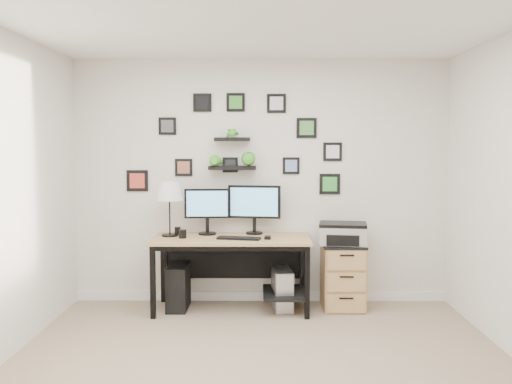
{
  "coord_description": "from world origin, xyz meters",
  "views": [
    {
      "loc": [
        -0.01,
        -4.11,
        1.7
      ],
      "look_at": [
        -0.05,
        1.83,
        1.2
      ],
      "focal_mm": 40.0,
      "sensor_mm": 36.0,
      "label": 1
    }
  ],
  "objects_px": {
    "desk": "(235,249)",
    "mug": "(183,234)",
    "printer": "(343,233)",
    "monitor_left": "(207,208)",
    "pc_tower_black": "(178,287)",
    "pc_tower_grey": "(282,289)",
    "table_lamp": "(169,192)",
    "monitor_right": "(254,205)",
    "file_cabinet": "(343,276)"
  },
  "relations": [
    {
      "from": "mug",
      "to": "monitor_right",
      "type": "bearing_deg",
      "value": 20.41
    },
    {
      "from": "desk",
      "to": "printer",
      "type": "bearing_deg",
      "value": 2.7
    },
    {
      "from": "pc_tower_grey",
      "to": "table_lamp",
      "type": "bearing_deg",
      "value": 176.5
    },
    {
      "from": "monitor_left",
      "to": "monitor_right",
      "type": "height_order",
      "value": "monitor_right"
    },
    {
      "from": "table_lamp",
      "to": "pc_tower_grey",
      "type": "relative_size",
      "value": 1.3
    },
    {
      "from": "monitor_right",
      "to": "file_cabinet",
      "type": "bearing_deg",
      "value": -8.65
    },
    {
      "from": "pc_tower_grey",
      "to": "monitor_right",
      "type": "bearing_deg",
      "value": 144.7
    },
    {
      "from": "printer",
      "to": "desk",
      "type": "bearing_deg",
      "value": -177.3
    },
    {
      "from": "desk",
      "to": "monitor_left",
      "type": "relative_size",
      "value": 3.3
    },
    {
      "from": "mug",
      "to": "monitor_left",
      "type": "bearing_deg",
      "value": 44.93
    },
    {
      "from": "desk",
      "to": "pc_tower_black",
      "type": "distance_m",
      "value": 0.71
    },
    {
      "from": "pc_tower_black",
      "to": "table_lamp",
      "type": "bearing_deg",
      "value": 150.44
    },
    {
      "from": "table_lamp",
      "to": "mug",
      "type": "bearing_deg",
      "value": -41.98
    },
    {
      "from": "monitor_left",
      "to": "printer",
      "type": "distance_m",
      "value": 1.44
    },
    {
      "from": "desk",
      "to": "table_lamp",
      "type": "xyz_separation_m",
      "value": [
        -0.68,
        0.06,
        0.58
      ]
    },
    {
      "from": "mug",
      "to": "pc_tower_grey",
      "type": "height_order",
      "value": "mug"
    },
    {
      "from": "desk",
      "to": "mug",
      "type": "distance_m",
      "value": 0.56
    },
    {
      "from": "mug",
      "to": "file_cabinet",
      "type": "height_order",
      "value": "mug"
    },
    {
      "from": "monitor_left",
      "to": "pc_tower_black",
      "type": "distance_m",
      "value": 0.87
    },
    {
      "from": "monitor_right",
      "to": "printer",
      "type": "distance_m",
      "value": 0.97
    },
    {
      "from": "pc_tower_black",
      "to": "file_cabinet",
      "type": "xyz_separation_m",
      "value": [
        1.71,
        0.04,
        0.11
      ]
    },
    {
      "from": "file_cabinet",
      "to": "pc_tower_black",
      "type": "bearing_deg",
      "value": -178.52
    },
    {
      "from": "desk",
      "to": "file_cabinet",
      "type": "distance_m",
      "value": 1.16
    },
    {
      "from": "desk",
      "to": "monitor_left",
      "type": "height_order",
      "value": "monitor_left"
    },
    {
      "from": "desk",
      "to": "printer",
      "type": "relative_size",
      "value": 3.04
    },
    {
      "from": "monitor_left",
      "to": "table_lamp",
      "type": "distance_m",
      "value": 0.43
    },
    {
      "from": "file_cabinet",
      "to": "monitor_left",
      "type": "bearing_deg",
      "value": 175.96
    },
    {
      "from": "desk",
      "to": "pc_tower_grey",
      "type": "bearing_deg",
      "value": -0.82
    },
    {
      "from": "mug",
      "to": "pc_tower_black",
      "type": "relative_size",
      "value": 0.19
    },
    {
      "from": "desk",
      "to": "pc_tower_black",
      "type": "height_order",
      "value": "desk"
    },
    {
      "from": "printer",
      "to": "table_lamp",
      "type": "bearing_deg",
      "value": 179.62
    },
    {
      "from": "desk",
      "to": "mug",
      "type": "relative_size",
      "value": 18.45
    },
    {
      "from": "monitor_left",
      "to": "pc_tower_grey",
      "type": "height_order",
      "value": "monitor_left"
    },
    {
      "from": "printer",
      "to": "monitor_left",
      "type": "bearing_deg",
      "value": 175.71
    },
    {
      "from": "monitor_left",
      "to": "pc_tower_black",
      "type": "bearing_deg",
      "value": -153.73
    },
    {
      "from": "table_lamp",
      "to": "mug",
      "type": "relative_size",
      "value": 6.51
    },
    {
      "from": "monitor_right",
      "to": "file_cabinet",
      "type": "relative_size",
      "value": 0.83
    },
    {
      "from": "mug",
      "to": "pc_tower_grey",
      "type": "relative_size",
      "value": 0.2
    },
    {
      "from": "pc_tower_black",
      "to": "file_cabinet",
      "type": "relative_size",
      "value": 0.68
    },
    {
      "from": "mug",
      "to": "pc_tower_black",
      "type": "height_order",
      "value": "mug"
    },
    {
      "from": "file_cabinet",
      "to": "printer",
      "type": "xyz_separation_m",
      "value": [
        -0.01,
        -0.01,
        0.44
      ]
    },
    {
      "from": "pc_tower_grey",
      "to": "desk",
      "type": "bearing_deg",
      "value": 179.18
    },
    {
      "from": "mug",
      "to": "file_cabinet",
      "type": "bearing_deg",
      "value": 4.48
    },
    {
      "from": "table_lamp",
      "to": "printer",
      "type": "relative_size",
      "value": 1.07
    },
    {
      "from": "mug",
      "to": "printer",
      "type": "height_order",
      "value": "printer"
    },
    {
      "from": "table_lamp",
      "to": "printer",
      "type": "bearing_deg",
      "value": -0.38
    },
    {
      "from": "pc_tower_grey",
      "to": "file_cabinet",
      "type": "xyz_separation_m",
      "value": [
        0.63,
        0.07,
        0.13
      ]
    },
    {
      "from": "table_lamp",
      "to": "file_cabinet",
      "type": "relative_size",
      "value": 0.84
    },
    {
      "from": "monitor_left",
      "to": "table_lamp",
      "type": "height_order",
      "value": "table_lamp"
    },
    {
      "from": "monitor_left",
      "to": "pc_tower_grey",
      "type": "xyz_separation_m",
      "value": [
        0.78,
        -0.17,
        -0.83
      ]
    }
  ]
}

